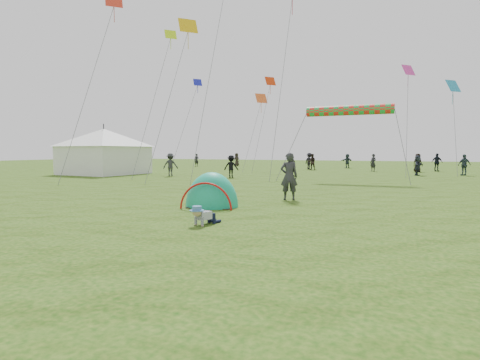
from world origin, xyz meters
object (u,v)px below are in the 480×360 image
at_px(popup_tent, 212,206).
at_px(standing_adult, 289,176).
at_px(event_marquee, 104,150).
at_px(crawling_toddler, 203,215).

xyz_separation_m(popup_tent, standing_adult, (1.99, 2.75, 0.93)).
xyz_separation_m(standing_adult, event_marquee, (-18.81, 10.22, 1.10)).
bearing_deg(event_marquee, standing_adult, -24.33).
relative_size(crawling_toddler, standing_adult, 0.37).
bearing_deg(crawling_toddler, popup_tent, 131.64).
bearing_deg(popup_tent, crawling_toddler, -76.54).
bearing_deg(popup_tent, standing_adult, 44.50).
height_order(popup_tent, standing_adult, standing_adult).
distance_m(popup_tent, standing_adult, 3.52).
bearing_deg(standing_adult, event_marquee, -49.57).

